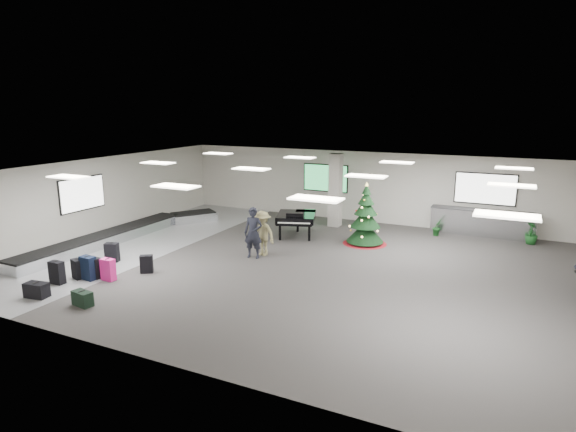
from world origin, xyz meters
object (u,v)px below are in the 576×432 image
at_px(grand_piano, 296,218).
at_px(traveler_b, 263,233).
at_px(baggage_carousel, 125,234).
at_px(christmas_tree, 365,223).
at_px(traveler_a, 253,233).
at_px(pink_suitcase, 108,270).
at_px(service_counter, 482,223).
at_px(potted_plant_left, 437,227).
at_px(potted_plant_right, 532,233).

height_order(grand_piano, traveler_b, traveler_b).
xyz_separation_m(baggage_carousel, christmas_tree, (8.88, 3.50, 0.62)).
bearing_deg(traveler_a, christmas_tree, 37.89).
distance_m(baggage_carousel, pink_suitcase, 4.80).
height_order(pink_suitcase, traveler_b, traveler_b).
distance_m(service_counter, grand_piano, 7.62).
bearing_deg(service_counter, potted_plant_left, -153.68).
relative_size(traveler_a, potted_plant_left, 2.49).
bearing_deg(baggage_carousel, christmas_tree, 21.54).
bearing_deg(christmas_tree, baggage_carousel, -158.46).
bearing_deg(christmas_tree, pink_suitcase, -129.10).
xyz_separation_m(service_counter, grand_piano, (-6.81, -3.42, 0.23)).
bearing_deg(potted_plant_right, grand_piano, -161.42).
relative_size(potted_plant_left, potted_plant_right, 0.86).
height_order(christmas_tree, traveler_a, christmas_tree).
relative_size(service_counter, traveler_b, 2.51).
bearing_deg(traveler_a, service_counter, 32.98).
xyz_separation_m(potted_plant_left, potted_plant_right, (3.47, 0.29, 0.06)).
bearing_deg(traveler_b, grand_piano, 103.11).
distance_m(pink_suitcase, potted_plant_right, 15.39).
xyz_separation_m(traveler_a, traveler_b, (0.15, 0.40, -0.09)).
bearing_deg(christmas_tree, service_counter, 39.16).
relative_size(grand_piano, potted_plant_right, 2.73).
height_order(service_counter, pink_suitcase, service_counter).
xyz_separation_m(baggage_carousel, service_counter, (12.84, 6.73, 0.33)).
relative_size(christmas_tree, potted_plant_left, 3.35).
bearing_deg(pink_suitcase, traveler_b, 55.66).
relative_size(service_counter, potted_plant_left, 5.61).
height_order(christmas_tree, potted_plant_left, christmas_tree).
bearing_deg(potted_plant_left, grand_piano, -153.20).
height_order(christmas_tree, grand_piano, christmas_tree).
bearing_deg(baggage_carousel, service_counter, 27.67).
bearing_deg(potted_plant_right, traveler_b, -146.58).
bearing_deg(grand_piano, traveler_a, -112.15).
height_order(traveler_b, potted_plant_left, traveler_b).
bearing_deg(potted_plant_left, traveler_a, -132.55).
distance_m(baggage_carousel, christmas_tree, 9.56).
relative_size(christmas_tree, potted_plant_right, 2.89).
bearing_deg(service_counter, baggage_carousel, -152.33).
bearing_deg(potted_plant_right, potted_plant_left, -175.17).
bearing_deg(traveler_a, traveler_b, 58.68).
xyz_separation_m(service_counter, potted_plant_right, (1.84, -0.52, -0.13)).
xyz_separation_m(christmas_tree, traveler_b, (-2.86, -3.00, -0.02)).
bearing_deg(traveler_b, pink_suitcase, -112.01).
relative_size(service_counter, traveler_a, 2.25).
bearing_deg(potted_plant_left, service_counter, 26.32).
bearing_deg(pink_suitcase, traveler_a, 54.38).
height_order(service_counter, traveler_b, traveler_b).
distance_m(potted_plant_left, potted_plant_right, 3.48).
relative_size(christmas_tree, grand_piano, 1.06).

